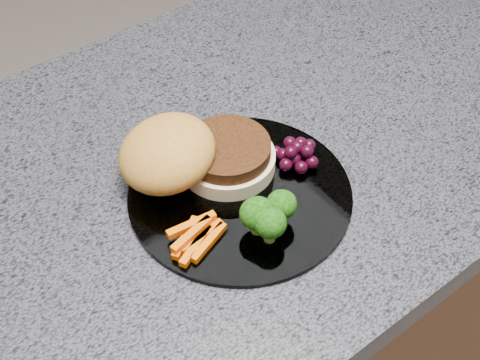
{
  "coord_description": "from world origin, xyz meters",
  "views": [
    {
      "loc": [
        -0.39,
        -0.48,
        1.48
      ],
      "look_at": [
        -0.07,
        -0.07,
        0.93
      ],
      "focal_mm": 50.0,
      "sensor_mm": 36.0,
      "label": 1
    }
  ],
  "objects_px": {
    "island_cabinet": "(247,329)",
    "grape_bunch": "(296,153)",
    "burger": "(189,157)",
    "plate": "(240,194)"
  },
  "relations": [
    {
      "from": "island_cabinet",
      "to": "grape_bunch",
      "type": "distance_m",
      "value": 0.49
    },
    {
      "from": "burger",
      "to": "grape_bunch",
      "type": "xyz_separation_m",
      "value": [
        0.11,
        -0.06,
        -0.01
      ]
    },
    {
      "from": "grape_bunch",
      "to": "island_cabinet",
      "type": "bearing_deg",
      "value": 100.82
    },
    {
      "from": "island_cabinet",
      "to": "burger",
      "type": "relative_size",
      "value": 5.8
    },
    {
      "from": "island_cabinet",
      "to": "plate",
      "type": "distance_m",
      "value": 0.48
    },
    {
      "from": "island_cabinet",
      "to": "grape_bunch",
      "type": "xyz_separation_m",
      "value": [
        0.01,
        -0.07,
        0.49
      ]
    },
    {
      "from": "plate",
      "to": "burger",
      "type": "xyz_separation_m",
      "value": [
        -0.03,
        0.06,
        0.03
      ]
    },
    {
      "from": "plate",
      "to": "grape_bunch",
      "type": "xyz_separation_m",
      "value": [
        0.08,
        -0.0,
        0.02
      ]
    },
    {
      "from": "burger",
      "to": "plate",
      "type": "bearing_deg",
      "value": -47.73
    },
    {
      "from": "plate",
      "to": "grape_bunch",
      "type": "bearing_deg",
      "value": -0.53
    }
  ]
}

